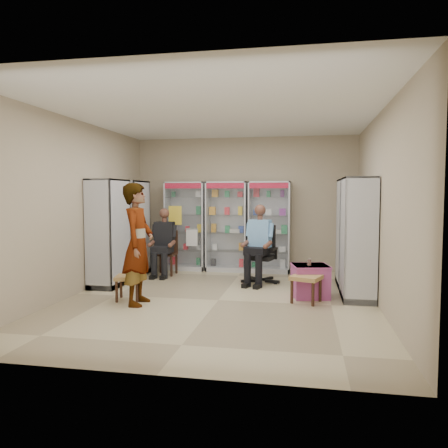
% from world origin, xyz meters
% --- Properties ---
extents(floor, '(6.00, 6.00, 0.00)m').
position_xyz_m(floor, '(0.00, 0.00, 0.00)').
color(floor, tan).
rests_on(floor, ground).
extents(room_shell, '(5.02, 6.02, 3.01)m').
position_xyz_m(room_shell, '(0.00, 0.00, 1.97)').
color(room_shell, tan).
rests_on(room_shell, ground).
extents(cabinet_back_left, '(0.90, 0.50, 2.00)m').
position_xyz_m(cabinet_back_left, '(-1.30, 2.73, 1.00)').
color(cabinet_back_left, silver).
rests_on(cabinet_back_left, floor).
extents(cabinet_back_mid, '(0.90, 0.50, 2.00)m').
position_xyz_m(cabinet_back_mid, '(-0.35, 2.73, 1.00)').
color(cabinet_back_mid, '#B2B5BA').
rests_on(cabinet_back_mid, floor).
extents(cabinet_back_right, '(0.90, 0.50, 2.00)m').
position_xyz_m(cabinet_back_right, '(0.60, 2.73, 1.00)').
color(cabinet_back_right, silver).
rests_on(cabinet_back_right, floor).
extents(cabinet_right_far, '(0.90, 0.50, 2.00)m').
position_xyz_m(cabinet_right_far, '(2.23, 1.60, 1.00)').
color(cabinet_right_far, '#A9ABB1').
rests_on(cabinet_right_far, floor).
extents(cabinet_right_near, '(0.90, 0.50, 2.00)m').
position_xyz_m(cabinet_right_near, '(2.23, 0.50, 1.00)').
color(cabinet_right_near, '#B7B9BF').
rests_on(cabinet_right_near, floor).
extents(cabinet_left_far, '(0.90, 0.50, 2.00)m').
position_xyz_m(cabinet_left_far, '(-2.23, 1.80, 1.00)').
color(cabinet_left_far, silver).
rests_on(cabinet_left_far, floor).
extents(cabinet_left_near, '(0.90, 0.50, 2.00)m').
position_xyz_m(cabinet_left_near, '(-2.23, 0.70, 1.00)').
color(cabinet_left_near, silver).
rests_on(cabinet_left_near, floor).
extents(wooden_chair, '(0.42, 0.42, 0.94)m').
position_xyz_m(wooden_chair, '(-1.55, 2.00, 0.47)').
color(wooden_chair, black).
rests_on(wooden_chair, floor).
extents(seated_customer, '(0.44, 0.60, 1.34)m').
position_xyz_m(seated_customer, '(-1.55, 1.95, 0.67)').
color(seated_customer, black).
rests_on(seated_customer, floor).
extents(office_chair, '(0.74, 0.74, 1.12)m').
position_xyz_m(office_chair, '(0.53, 1.51, 0.56)').
color(office_chair, black).
rests_on(office_chair, floor).
extents(seated_shopkeeper, '(0.61, 0.75, 1.43)m').
position_xyz_m(seated_shopkeeper, '(0.53, 1.46, 0.71)').
color(seated_shopkeeper, '#688DCE').
rests_on(seated_shopkeeper, floor).
extents(pink_trunk, '(0.67, 0.65, 0.54)m').
position_xyz_m(pink_trunk, '(1.47, 0.49, 0.27)').
color(pink_trunk, '#C24DA6').
rests_on(pink_trunk, floor).
extents(tea_glass, '(0.07, 0.07, 0.11)m').
position_xyz_m(tea_glass, '(1.45, 0.45, 0.60)').
color(tea_glass, '#502706').
rests_on(tea_glass, pink_trunk).
extents(woven_stool_a, '(0.56, 0.56, 0.43)m').
position_xyz_m(woven_stool_a, '(1.40, 0.12, 0.22)').
color(woven_stool_a, olive).
rests_on(woven_stool_a, floor).
extents(woven_stool_b, '(0.48, 0.48, 0.40)m').
position_xyz_m(woven_stool_b, '(-1.44, -0.25, 0.20)').
color(woven_stool_b, '#AD8B49').
rests_on(woven_stool_b, floor).
extents(standing_man, '(0.49, 0.71, 1.90)m').
position_xyz_m(standing_man, '(-1.18, -0.47, 0.95)').
color(standing_man, gray).
rests_on(standing_man, floor).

